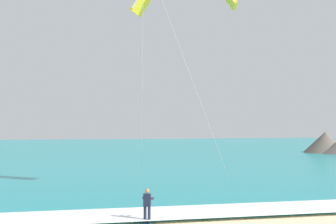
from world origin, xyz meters
TOP-DOWN VIEW (x-y plane):
  - sea at (0.00, 72.34)m, footprint 200.00×120.00m
  - surf_foam at (0.00, 13.34)m, footprint 200.00×3.17m
  - surfboard at (-5.35, 11.95)m, footprint 0.92×1.46m
  - kitesurfer at (-5.34, 11.97)m, footprint 0.65×0.64m
  - headland_right at (31.77, 53.94)m, footprint 9.16×10.29m

SIDE VIEW (x-z plane):
  - surfboard at x=-5.35m, z-range -0.02..0.07m
  - sea at x=0.00m, z-range 0.00..0.20m
  - surf_foam at x=0.00m, z-range 0.20..0.24m
  - kitesurfer at x=-5.34m, z-range 0.10..1.79m
  - headland_right at x=31.77m, z-range -0.33..3.34m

